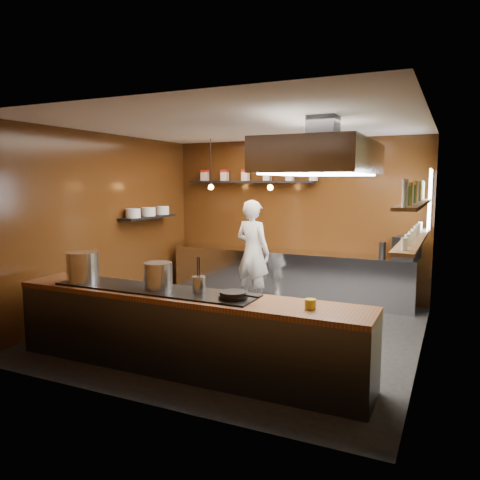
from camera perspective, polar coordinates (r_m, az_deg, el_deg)
The scene contains 26 objects.
floor at distance 7.10m, azimuth 0.05°, elevation -10.97°, with size 5.00×5.00×0.00m, color black.
back_wall at distance 9.10m, azimuth 6.68°, elevation 2.65°, with size 5.00×5.00×0.00m, color #3B1E0A.
left_wall at distance 8.15m, azimuth -16.13°, elevation 1.90°, with size 5.00×5.00×0.00m, color #3B1E0A.
right_wall at distance 6.17m, azimuth 21.62°, elevation 0.07°, with size 5.00×5.00×0.00m, color #423F25.
ceiling at distance 6.79m, azimuth 0.05°, elevation 13.86°, with size 5.00×5.00×0.00m, color silver.
window_pane at distance 7.84m, azimuth 22.13°, elevation 4.39°, with size 1.00×1.00×0.00m, color white.
prep_counter at distance 8.94m, azimuth 5.92°, elevation -4.22°, with size 4.60×0.65×0.90m, color silver.
pass_counter at distance 5.61m, azimuth -6.99°, elevation -10.97°, with size 4.40×0.72×0.94m.
tin_shelf at distance 9.27m, azimuth 1.13°, elevation 7.11°, with size 2.60×0.26×0.04m, color black.
plate_shelf at distance 8.83m, azimuth -11.10°, elevation 2.75°, with size 0.30×1.40×0.04m, color black.
bottle_shelf_upper at distance 6.45m, azimuth 20.53°, elevation 4.15°, with size 0.26×2.80×0.04m, color brown.
bottle_shelf_lower at distance 6.48m, azimuth 20.35°, elevation 0.00°, with size 0.26×2.80×0.04m, color brown.
extractor_hood at distance 5.93m, azimuth 10.02°, elevation 9.93°, with size 1.20×2.00×0.72m.
pendant_left at distance 8.89m, azimuth -3.57°, elevation 6.78°, with size 0.10×0.10×0.95m.
pendant_right at distance 8.39m, azimuth 3.71°, elevation 6.76°, with size 0.10×0.10×0.95m.
storage_tins at distance 9.21m, azimuth 2.00°, elevation 7.93°, with size 2.43×0.13×0.22m.
plate_stacks at distance 8.82m, azimuth -11.11°, elevation 3.40°, with size 0.26×1.16×0.16m.
bottles at distance 6.44m, azimuth 20.59°, elevation 5.39°, with size 0.06×2.66×0.24m.
wine_glasses at distance 6.47m, azimuth 20.38°, elevation 0.75°, with size 0.07×2.37×0.13m.
stockpot_large at distance 6.26m, azimuth -18.64°, elevation -3.12°, with size 0.39×0.39×0.38m, color silver.
stockpot_small at distance 5.64m, azimuth -9.95°, elevation -4.30°, with size 0.34×0.34×0.31m, color #B6B8BD.
utensil_crock at distance 5.37m, azimuth -5.06°, elevation -5.45°, with size 0.15×0.15×0.19m, color #B7BABF.
frying_pan at distance 5.11m, azimuth -0.81°, elevation -6.75°, with size 0.49×0.32×0.08m.
butter_jar at distance 4.84m, azimuth 8.57°, elevation -7.72°, with size 0.11×0.11×0.10m, color gold.
espresso_machine at distance 8.41m, azimuth 19.66°, elevation -0.91°, with size 0.38×0.36×0.38m, color black.
chef at distance 8.36m, azimuth 1.56°, elevation -1.54°, with size 0.69×0.45×1.88m, color silver.
Camera 1 is at (2.83, -6.12, 2.21)m, focal length 35.00 mm.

